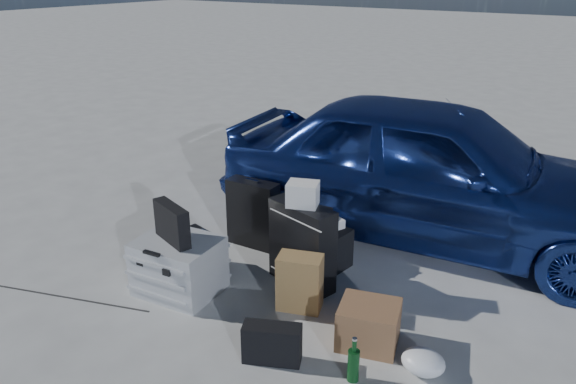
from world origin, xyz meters
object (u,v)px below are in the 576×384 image
at_px(cardboard_box, 369,325).
at_px(duffel_bag, 312,242).
at_px(pelican_case, 179,266).
at_px(briefcase, 207,251).
at_px(suitcase_left, 253,214).
at_px(car, 433,169).
at_px(green_bottle, 354,360).
at_px(suitcase_right, 302,245).

bearing_deg(cardboard_box, duffel_bag, 139.66).
distance_m(pelican_case, briefcase, 0.38).
bearing_deg(suitcase_left, car, 37.77).
relative_size(suitcase_left, green_bottle, 2.10).
bearing_deg(duffel_bag, briefcase, -127.88).
bearing_deg(car, green_bottle, -177.53).
bearing_deg(suitcase_right, pelican_case, -124.79).
bearing_deg(briefcase, duffel_bag, 57.08).
distance_m(pelican_case, cardboard_box, 1.51).
distance_m(duffel_bag, cardboard_box, 1.20).
relative_size(car, suitcase_left, 6.28).
bearing_deg(suitcase_right, car, 84.55).
relative_size(car, green_bottle, 13.18).
distance_m(cardboard_box, green_bottle, 0.38).
height_order(briefcase, suitcase_right, suitcase_right).
xyz_separation_m(suitcase_left, duffel_bag, (0.57, 0.06, -0.14)).
bearing_deg(pelican_case, suitcase_left, 83.74).
distance_m(car, briefcase, 2.11).
bearing_deg(briefcase, car, 64.28).
bearing_deg(briefcase, pelican_case, -69.32).
distance_m(car, duffel_bag, 1.28).
distance_m(duffel_bag, green_bottle, 1.52).
distance_m(suitcase_right, cardboard_box, 0.89).
height_order(car, cardboard_box, car).
bearing_deg(pelican_case, suitcase_right, 34.42).
relative_size(pelican_case, duffel_bag, 0.89).
xyz_separation_m(pelican_case, suitcase_left, (0.00, 0.93, 0.09)).
xyz_separation_m(car, green_bottle, (0.36, -2.15, -0.50)).
bearing_deg(green_bottle, pelican_case, 174.20).
distance_m(briefcase, cardboard_box, 1.55).
relative_size(car, suitcase_right, 5.67).
xyz_separation_m(pelican_case, suitcase_right, (0.72, 0.61, 0.12)).
relative_size(pelican_case, green_bottle, 2.05).
distance_m(car, green_bottle, 2.23).
relative_size(duffel_bag, green_bottle, 2.30).
bearing_deg(car, briefcase, 134.87).
height_order(suitcase_left, cardboard_box, suitcase_left).
bearing_deg(suitcase_left, suitcase_right, -27.24).
relative_size(briefcase, cardboard_box, 1.09).
bearing_deg(pelican_case, green_bottle, -11.97).
bearing_deg(cardboard_box, suitcase_left, 154.19).
bearing_deg(pelican_case, duffel_bag, 53.70).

